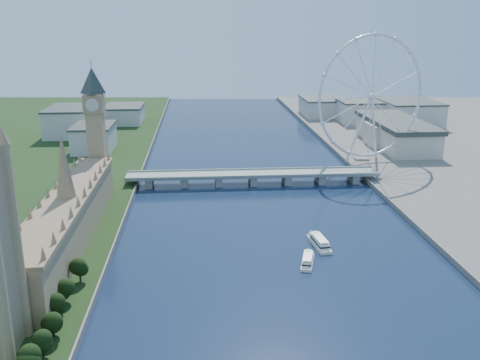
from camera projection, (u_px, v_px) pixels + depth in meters
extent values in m
cube|color=tan|center=(69.00, 222.00, 331.82)|extent=(24.00, 200.00, 28.00)
cone|color=#937A59|center=(64.00, 166.00, 321.70)|extent=(12.00, 12.00, 40.00)
cube|color=tan|center=(97.00, 144.00, 427.86)|extent=(13.00, 13.00, 80.00)
cube|color=#937A59|center=(94.00, 104.00, 418.87)|extent=(15.00, 15.00, 14.00)
pyramid|color=#2D3833|center=(91.00, 67.00, 411.00)|extent=(20.02, 20.02, 20.00)
cube|color=gray|center=(253.00, 174.00, 468.02)|extent=(220.00, 22.00, 2.00)
cube|color=gray|center=(150.00, 182.00, 462.73)|extent=(6.00, 20.00, 7.50)
cube|color=gray|center=(184.00, 181.00, 464.94)|extent=(6.00, 20.00, 7.50)
cube|color=gray|center=(219.00, 180.00, 467.15)|extent=(6.00, 20.00, 7.50)
cube|color=gray|center=(253.00, 179.00, 469.36)|extent=(6.00, 20.00, 7.50)
cube|color=gray|center=(287.00, 179.00, 471.56)|extent=(6.00, 20.00, 7.50)
cube|color=gray|center=(320.00, 178.00, 473.77)|extent=(6.00, 20.00, 7.50)
cube|color=gray|center=(353.00, 177.00, 475.98)|extent=(6.00, 20.00, 7.50)
torus|color=silver|center=(372.00, 97.00, 512.76)|extent=(113.60, 39.12, 118.60)
cylinder|color=silver|center=(372.00, 97.00, 512.76)|extent=(7.25, 6.61, 6.00)
cube|color=gray|center=(361.00, 159.00, 540.09)|extent=(14.00, 10.00, 2.00)
cube|color=beige|center=(94.00, 138.00, 578.54)|extent=(40.00, 60.00, 26.00)
cube|color=beige|center=(75.00, 122.00, 660.88)|extent=(60.00, 80.00, 32.00)
cube|color=beige|center=(124.00, 115.00, 742.51)|extent=(50.00, 70.00, 22.00)
cube|color=beige|center=(361.00, 112.00, 746.81)|extent=(60.00, 60.00, 28.00)
cube|color=beige|center=(408.00, 113.00, 731.80)|extent=(70.00, 90.00, 30.00)
cube|color=beige|center=(323.00, 107.00, 801.84)|extent=(60.00, 80.00, 24.00)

